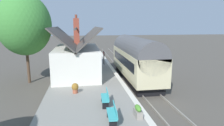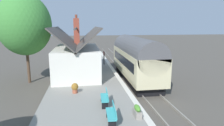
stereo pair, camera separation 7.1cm
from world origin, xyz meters
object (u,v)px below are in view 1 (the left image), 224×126
object	(u,v)px
planter_edge_near	(75,88)
bench_mid_platform	(106,97)
bench_by_lamp	(92,57)
tree_far_right	(25,25)
train	(136,58)
planter_bench_right	(93,56)
planter_by_door	(68,60)
station_building	(77,59)
bench_platform_end	(113,113)
planter_under_sign	(87,56)
planter_bench_left	(91,53)
station_sign_board	(104,55)
planter_corner_building	(138,111)

from	to	relation	value
planter_edge_near	bench_mid_platform	bearing A→B (deg)	-141.69
bench_by_lamp	tree_far_right	size ratio (longest dim) A/B	0.17
train	bench_by_lamp	world-z (taller)	train
planter_bench_right	planter_by_door	world-z (taller)	planter_by_door
station_building	planter_by_door	bearing A→B (deg)	11.35
bench_platform_end	planter_under_sign	bearing A→B (deg)	2.04
planter_under_sign	tree_far_right	xyz separation A→B (m)	(-7.65, 5.81, 4.26)
planter_bench_right	planter_under_sign	distance (m)	0.92
station_building	bench_mid_platform	size ratio (longest dim) A/B	5.36
bench_platform_end	train	bearing A→B (deg)	-21.93
planter_bench_left	planter_by_door	xyz separation A→B (m)	(-5.05, 3.12, -0.06)
station_building	planter_bench_left	distance (m)	11.25
station_building	bench_platform_end	world-z (taller)	station_building
train	station_sign_board	xyz separation A→B (m)	(4.13, 2.70, -0.19)
train	bench_mid_platform	world-z (taller)	train
bench_by_lamp	planter_under_sign	world-z (taller)	bench_by_lamp
planter_bench_left	station_building	bearing A→B (deg)	170.11
planter_bench_right	station_building	bearing A→B (deg)	167.45
planter_under_sign	train	bearing A→B (deg)	-151.49
tree_far_right	bench_platform_end	bearing A→B (deg)	-148.19
planter_bench_left	planter_edge_near	bearing A→B (deg)	172.85
planter_bench_left	station_sign_board	size ratio (longest dim) A/B	0.45
planter_edge_near	planter_corner_building	xyz separation A→B (m)	(-4.07, -3.30, -0.08)
planter_by_door	station_sign_board	bearing A→B (deg)	-111.79
planter_bench_left	tree_far_right	world-z (taller)	tree_far_right
bench_platform_end	planter_edge_near	world-z (taller)	bench_platform_end
train	station_sign_board	distance (m)	4.93
train	station_building	size ratio (longest dim) A/B	1.35
bench_mid_platform	planter_bench_left	distance (m)	18.42
planter_by_door	tree_far_right	size ratio (longest dim) A/B	0.10
planter_corner_building	planter_bench_left	distance (m)	20.19
planter_edge_near	planter_bench_right	world-z (taller)	planter_edge_near
train	planter_bench_right	xyz separation A→B (m)	(8.77, 3.73, -1.10)
bench_platform_end	planter_under_sign	world-z (taller)	bench_platform_end
tree_far_right	planter_corner_building	bearing A→B (deg)	-141.96
station_building	planter_under_sign	world-z (taller)	station_building
bench_platform_end	tree_far_right	world-z (taller)	tree_far_right
planter_under_sign	planter_bench_left	bearing A→B (deg)	-16.58
train	planter_bench_left	distance (m)	11.55
station_building	station_sign_board	world-z (taller)	station_building
planter_bench_right	station_sign_board	bearing A→B (deg)	-167.48
planter_by_door	station_sign_board	distance (m)	4.63
train	station_building	bearing A→B (deg)	91.65
bench_mid_platform	planter_by_door	size ratio (longest dim) A/B	1.69
planter_corner_building	planter_bench_right	bearing A→B (deg)	3.84
station_building	planter_corner_building	world-z (taller)	station_building
bench_platform_end	planter_under_sign	size ratio (longest dim) A/B	2.02
bench_platform_end	planter_by_door	world-z (taller)	bench_platform_end
train	tree_far_right	distance (m)	10.88
planter_by_door	train	bearing A→B (deg)	-130.02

